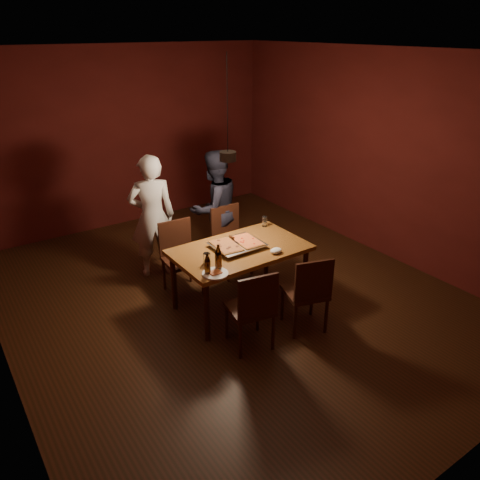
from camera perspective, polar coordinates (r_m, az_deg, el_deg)
room_shell at (r=5.21m, az=-1.45°, el=6.44°), size 6.00×6.00×6.00m
dining_table at (r=5.30m, az=0.00°, el=-1.71°), size 1.50×0.90×0.75m
chair_far_left at (r=5.75m, az=-7.44°, el=-1.25°), size 0.45×0.45×0.49m
chair_far_right at (r=6.16m, az=-1.32°, el=0.80°), size 0.43×0.43×0.49m
chair_near_left at (r=4.65m, az=1.63°, el=-7.77°), size 0.49×0.49×0.49m
chair_near_right at (r=4.97m, az=8.39°, el=-5.75°), size 0.53×0.53×0.49m
pizza_tray at (r=5.27m, az=-0.32°, el=-0.69°), size 0.58×0.48×0.05m
pizza_meat at (r=5.19m, az=-1.67°, el=-0.69°), size 0.29×0.42×0.02m
pizza_cheese at (r=5.31m, az=0.84°, el=-0.09°), size 0.27×0.41×0.02m
spatula at (r=5.26m, az=-0.49°, el=-0.24°), size 0.13×0.25×0.04m
beer_bottle_a at (r=4.67m, az=-4.00°, el=-2.95°), size 0.06×0.06×0.24m
beer_bottle_b at (r=4.77m, az=-2.66°, el=-2.10°), size 0.07×0.07×0.27m
water_glass_left at (r=4.91m, az=-4.07°, el=-2.27°), size 0.08×0.08×0.12m
water_glass_right at (r=5.82m, az=3.01°, el=2.25°), size 0.06×0.06×0.13m
plate_slice at (r=4.72m, az=-3.04°, el=-4.08°), size 0.27×0.27×0.03m
napkin at (r=5.15m, az=4.42°, el=-1.31°), size 0.14×0.11×0.06m
diner_white at (r=6.08m, az=-10.65°, el=2.81°), size 0.68×0.55×1.62m
diner_dark at (r=6.32m, az=-3.12°, el=3.88°), size 0.85×0.70×1.58m
pendant_lamp at (r=5.11m, az=-1.49°, el=10.29°), size 0.18×0.18×1.10m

